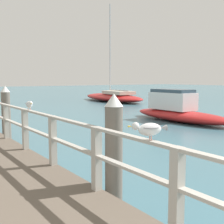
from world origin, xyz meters
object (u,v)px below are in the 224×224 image
(seagull_foreground, at_px, (149,129))
(boat_0, at_px, (178,111))
(boat_1, at_px, (113,97))
(dock_piling_far, at_px, (6,114))
(dock_piling_near, at_px, (114,151))
(seagull_background, at_px, (29,104))

(seagull_foreground, bearing_deg, boat_0, -30.32)
(seagull_foreground, height_order, boat_1, boat_1)
(dock_piling_far, relative_size, boat_0, 0.31)
(dock_piling_near, distance_m, boat_0, 10.33)
(dock_piling_far, xyz_separation_m, boat_0, (8.30, 0.14, -0.42))
(seagull_foreground, bearing_deg, dock_piling_near, 1.94)
(seagull_background, bearing_deg, seagull_foreground, 100.50)
(seagull_foreground, xyz_separation_m, boat_1, (13.43, 19.54, -1.10))
(seagull_background, bearing_deg, dock_piling_near, 108.59)
(dock_piling_far, relative_size, seagull_background, 3.88)
(boat_0, height_order, boat_1, boat_1)
(seagull_foreground, relative_size, boat_0, 0.08)
(dock_piling_near, height_order, seagull_background, dock_piling_near)
(seagull_background, xyz_separation_m, boat_1, (13.42, 15.59, -1.10))
(dock_piling_far, height_order, boat_0, dock_piling_far)
(dock_piling_near, height_order, dock_piling_far, same)
(dock_piling_far, bearing_deg, seagull_foreground, -93.07)
(dock_piling_far, distance_m, seagull_foreground, 7.27)
(dock_piling_near, xyz_separation_m, seagull_foreground, (-0.39, -1.24, 0.57))
(boat_1, bearing_deg, dock_piling_near, -121.21)
(seagull_background, distance_m, boat_1, 20.60)
(seagull_foreground, distance_m, boat_0, 11.44)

